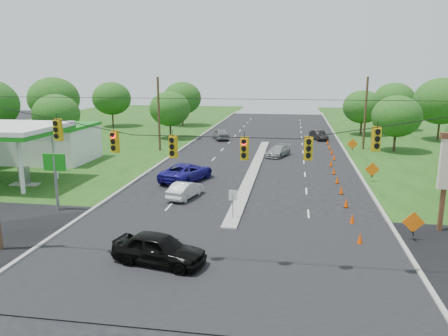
% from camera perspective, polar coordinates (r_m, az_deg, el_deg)
% --- Properties ---
extents(ground, '(160.00, 160.00, 0.00)m').
position_cam_1_polar(ground, '(23.70, -0.90, -11.53)').
color(ground, black).
rests_on(ground, ground).
extents(cross_street, '(160.00, 14.00, 0.02)m').
position_cam_1_polar(cross_street, '(23.70, -0.90, -11.53)').
color(cross_street, black).
rests_on(cross_street, ground).
extents(curb_left, '(0.25, 110.00, 0.16)m').
position_cam_1_polar(curb_left, '(54.02, -5.92, 2.17)').
color(curb_left, gray).
rests_on(curb_left, ground).
extents(curb_right, '(0.25, 110.00, 0.16)m').
position_cam_1_polar(curb_right, '(52.58, 15.87, 1.47)').
color(curb_right, gray).
rests_on(curb_right, ground).
extents(median, '(1.00, 34.00, 0.18)m').
position_cam_1_polar(median, '(43.56, 3.91, -0.30)').
color(median, gray).
rests_on(median, ground).
extents(median_sign, '(0.55, 0.06, 2.05)m').
position_cam_1_polar(median_sign, '(28.76, 1.17, -4.03)').
color(median_sign, gray).
rests_on(median_sign, ground).
extents(signal_span, '(25.60, 0.32, 9.00)m').
position_cam_1_polar(signal_span, '(21.19, -1.55, -0.26)').
color(signal_span, '#422D1C').
rests_on(signal_span, ground).
extents(utility_pole_far_left, '(0.28, 0.28, 9.00)m').
position_cam_1_polar(utility_pole_far_left, '(54.07, -8.51, 6.93)').
color(utility_pole_far_left, '#422D1C').
rests_on(utility_pole_far_left, ground).
extents(utility_pole_far_right, '(0.28, 0.28, 9.00)m').
position_cam_1_polar(utility_pole_far_right, '(57.20, 17.98, 6.76)').
color(utility_pole_far_right, '#422D1C').
rests_on(utility_pole_far_right, ground).
extents(gas_station, '(18.40, 19.70, 5.20)m').
position_cam_1_polar(gas_station, '(50.29, -24.09, 3.35)').
color(gas_station, white).
rests_on(gas_station, ground).
extents(cone_0, '(0.32, 0.32, 0.70)m').
position_cam_1_polar(cone_0, '(26.32, 17.34, -8.78)').
color(cone_0, '#F14000').
rests_on(cone_0, ground).
extents(cone_1, '(0.32, 0.32, 0.70)m').
position_cam_1_polar(cone_1, '(29.58, 16.41, -6.34)').
color(cone_1, '#F14000').
rests_on(cone_1, ground).
extents(cone_2, '(0.32, 0.32, 0.70)m').
position_cam_1_polar(cone_2, '(32.89, 15.68, -4.39)').
color(cone_2, '#F14000').
rests_on(cone_2, ground).
extents(cone_3, '(0.32, 0.32, 0.70)m').
position_cam_1_polar(cone_3, '(36.24, 15.08, -2.79)').
color(cone_3, '#F14000').
rests_on(cone_3, ground).
extents(cone_4, '(0.32, 0.32, 0.70)m').
position_cam_1_polar(cone_4, '(39.61, 14.59, -1.47)').
color(cone_4, '#F14000').
rests_on(cone_4, ground).
extents(cone_5, '(0.32, 0.32, 0.70)m').
position_cam_1_polar(cone_5, '(43.01, 14.18, -0.35)').
color(cone_5, '#F14000').
rests_on(cone_5, ground).
extents(cone_6, '(0.32, 0.32, 0.70)m').
position_cam_1_polar(cone_6, '(46.42, 13.82, 0.60)').
color(cone_6, '#F14000').
rests_on(cone_6, ground).
extents(cone_7, '(0.32, 0.32, 0.70)m').
position_cam_1_polar(cone_7, '(49.89, 14.20, 1.40)').
color(cone_7, '#F14000').
rests_on(cone_7, ground).
extents(cone_8, '(0.32, 0.32, 0.70)m').
position_cam_1_polar(cone_8, '(53.32, 13.89, 2.12)').
color(cone_8, '#F14000').
rests_on(cone_8, ground).
extents(cone_9, '(0.32, 0.32, 0.70)m').
position_cam_1_polar(cone_9, '(56.75, 13.62, 2.75)').
color(cone_9, '#F14000').
rests_on(cone_9, ground).
extents(cone_10, '(0.32, 0.32, 0.70)m').
position_cam_1_polar(cone_10, '(60.20, 13.38, 3.31)').
color(cone_10, '#F14000').
rests_on(cone_10, ground).
extents(work_sign_0, '(1.27, 0.58, 1.37)m').
position_cam_1_polar(work_sign_0, '(27.62, 23.49, -6.62)').
color(work_sign_0, black).
rests_on(work_sign_0, ground).
extents(work_sign_1, '(1.27, 0.58, 1.37)m').
position_cam_1_polar(work_sign_1, '(40.83, 18.80, -0.25)').
color(work_sign_1, black).
rests_on(work_sign_1, ground).
extents(work_sign_2, '(1.27, 0.58, 1.37)m').
position_cam_1_polar(work_sign_2, '(54.44, 16.43, 2.97)').
color(work_sign_2, black).
rests_on(work_sign_2, ground).
extents(tree_2, '(5.88, 5.88, 6.86)m').
position_cam_1_polar(tree_2, '(59.56, -21.07, 6.59)').
color(tree_2, black).
rests_on(tree_2, ground).
extents(tree_3, '(7.56, 7.56, 8.82)m').
position_cam_1_polar(tree_3, '(71.10, -21.35, 8.41)').
color(tree_3, black).
rests_on(tree_3, ground).
extents(tree_4, '(6.72, 6.72, 7.84)m').
position_cam_1_polar(tree_4, '(80.04, -14.46, 8.79)').
color(tree_4, black).
rests_on(tree_4, ground).
extents(tree_5, '(5.88, 5.88, 6.86)m').
position_cam_1_polar(tree_5, '(64.05, -7.09, 7.68)').
color(tree_5, black).
rests_on(tree_5, ground).
extents(tree_6, '(6.72, 6.72, 7.84)m').
position_cam_1_polar(tree_6, '(78.97, -5.47, 9.08)').
color(tree_6, black).
rests_on(tree_6, ground).
extents(tree_9, '(5.88, 5.88, 6.86)m').
position_cam_1_polar(tree_9, '(56.88, 21.62, 6.30)').
color(tree_9, black).
rests_on(tree_9, ground).
extents(tree_10, '(7.56, 7.56, 8.82)m').
position_cam_1_polar(tree_10, '(68.48, 26.55, 7.82)').
color(tree_10, black).
rests_on(tree_10, ground).
extents(tree_11, '(6.72, 6.72, 7.84)m').
position_cam_1_polar(tree_11, '(78.14, 21.32, 8.25)').
color(tree_11, black).
rests_on(tree_11, ground).
extents(tree_12, '(5.88, 5.88, 6.86)m').
position_cam_1_polar(tree_12, '(70.25, 17.62, 7.62)').
color(tree_12, black).
rests_on(tree_12, ground).
extents(black_sedan, '(5.16, 2.90, 1.66)m').
position_cam_1_polar(black_sedan, '(22.78, -8.47, -10.42)').
color(black_sedan, black).
rests_on(black_sedan, ground).
extents(white_sedan, '(2.24, 4.13, 1.29)m').
position_cam_1_polar(white_sedan, '(34.12, -5.09, -2.84)').
color(white_sedan, silver).
rests_on(white_sedan, ground).
extents(blue_pickup, '(4.43, 6.50, 1.65)m').
position_cam_1_polar(blue_pickup, '(39.21, -4.92, -0.53)').
color(blue_pickup, navy).
rests_on(blue_pickup, ground).
extents(silver_car_far, '(3.18, 4.66, 1.25)m').
position_cam_1_polar(silver_car_far, '(50.89, 7.08, 2.22)').
color(silver_car_far, gray).
rests_on(silver_car_far, ground).
extents(silver_car_oncoming, '(3.37, 4.99, 1.58)m').
position_cam_1_polar(silver_car_oncoming, '(63.07, -0.41, 4.46)').
color(silver_car_oncoming, slate).
rests_on(silver_car_oncoming, ground).
extents(dark_car_receding, '(2.58, 4.33, 1.35)m').
position_cam_1_polar(dark_car_receding, '(64.29, 12.29, 4.22)').
color(dark_car_receding, black).
rests_on(dark_car_receding, ground).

